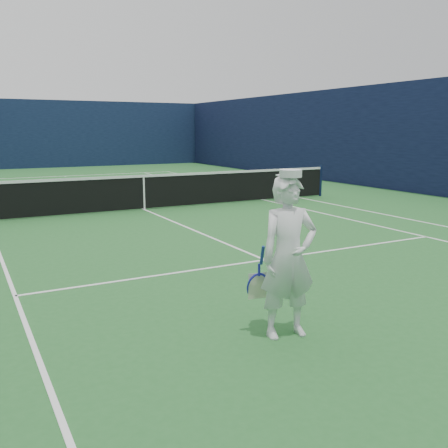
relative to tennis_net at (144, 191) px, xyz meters
name	(u,v)px	position (x,y,z in m)	size (l,w,h in m)	color
ground	(144,210)	(0.00, 0.00, -0.55)	(80.00, 80.00, 0.00)	#256229
court_markings	(144,210)	(0.00, 0.00, -0.55)	(11.03, 23.83, 0.01)	white
windscreen_fence	(142,139)	(0.00, 0.00, 1.45)	(20.12, 36.12, 4.00)	#0F1A37
tennis_net	(144,191)	(0.00, 0.00, 0.00)	(12.88, 0.09, 1.07)	#141E4C
tennis_player	(288,257)	(-1.55, -9.27, 0.35)	(0.76, 0.57, 1.86)	white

